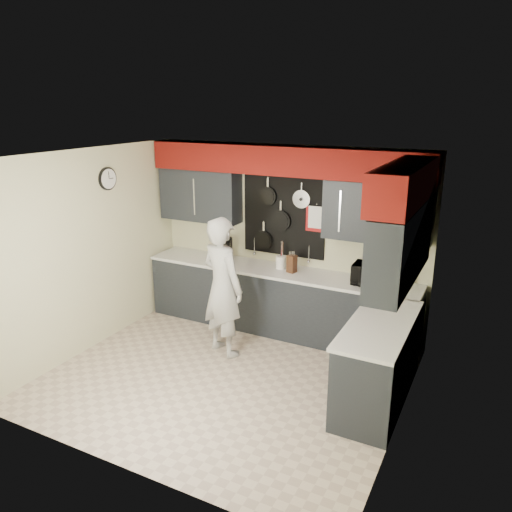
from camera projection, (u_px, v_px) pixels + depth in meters
The scene contains 10 objects.
ground at pixel (226, 377), 5.94m from camera, with size 4.00×4.00×0.00m, color #BCA992.
back_wall_assembly at pixel (284, 190), 6.70m from camera, with size 4.00×0.36×2.60m.
right_wall_assembly at pixel (403, 232), 4.79m from camera, with size 0.36×3.50×2.60m.
left_wall_assembly at pixel (91, 248), 6.42m from camera, with size 0.05×3.50×2.60m.
base_cabinets at pixel (301, 315), 6.55m from camera, with size 3.95×2.20×0.92m.
microwave at pixel (372, 275), 6.28m from camera, with size 0.48×0.33×0.27m, color black.
knife_block at pixel (292, 264), 6.75m from camera, with size 0.11×0.11×0.24m, color #361911.
utensil_crock at pixel (281, 262), 6.92m from camera, with size 0.14×0.14×0.18m, color white.
coffee_maker at pixel (223, 249), 7.18m from camera, with size 0.23×0.27×0.36m.
person at pixel (223, 287), 6.29m from camera, with size 0.66×0.43×1.81m, color #B3B4B1.
Camera 1 is at (2.69, -4.51, 3.14)m, focal length 35.00 mm.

